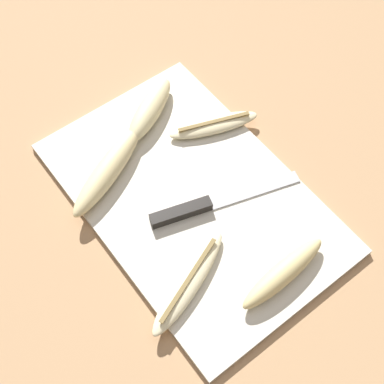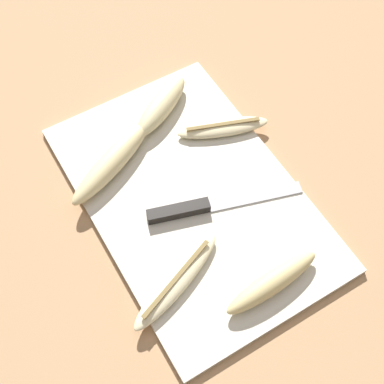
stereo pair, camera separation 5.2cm
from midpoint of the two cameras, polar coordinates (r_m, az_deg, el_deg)
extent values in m
plane|color=tan|center=(0.90, 1.66, -0.79)|extent=(4.00, 4.00, 0.00)
cube|color=beige|center=(0.90, 1.67, -0.60)|extent=(0.51, 0.33, 0.01)
cube|color=black|center=(0.87, 0.27, -2.12)|extent=(0.05, 0.10, 0.02)
cube|color=#B7BABF|center=(0.90, 8.43, -0.57)|extent=(0.07, 0.16, 0.00)
ellipsoid|color=beige|center=(0.98, -1.76, 9.08)|extent=(0.11, 0.15, 0.04)
ellipsoid|color=#DBC684|center=(0.82, 10.38, -9.56)|extent=(0.04, 0.17, 0.03)
ellipsoid|color=beige|center=(0.91, -6.93, 3.11)|extent=(0.12, 0.20, 0.04)
ellipsoid|color=beige|center=(0.96, 4.88, 6.80)|extent=(0.09, 0.17, 0.02)
cube|color=olive|center=(0.95, 4.93, 7.17)|extent=(0.05, 0.13, 0.00)
ellipsoid|color=beige|center=(0.81, 0.19, -9.55)|extent=(0.11, 0.19, 0.02)
cube|color=olive|center=(0.80, 0.19, -9.25)|extent=(0.06, 0.15, 0.00)
camera|label=1|loc=(0.03, -88.30, 2.89)|focal=50.00mm
camera|label=2|loc=(0.03, 91.70, -2.89)|focal=50.00mm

